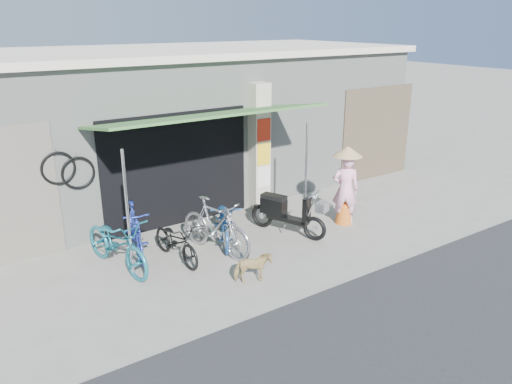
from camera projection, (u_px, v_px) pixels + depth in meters
ground at (293, 252)px, 9.87m from camera, size 80.00×80.00×0.00m
road_strip at (510, 380)px, 6.34m from camera, size 80.00×6.00×0.01m
bicycle_shop at (176, 119)px, 13.25m from camera, size 12.30×5.30×3.66m
shop_pillar at (259, 147)px, 11.74m from camera, size 0.42×0.44×3.00m
awning at (209, 118)px, 9.84m from camera, size 4.60×1.88×2.72m
neighbour_right at (377, 133)px, 14.11m from camera, size 2.60×0.06×2.60m
bike_teal at (117, 243)px, 9.03m from camera, size 1.07×2.05×1.03m
bike_blue at (135, 230)px, 9.60m from camera, size 0.84×1.74×1.00m
bike_black at (176, 241)px, 9.38m from camera, size 0.66×1.54×0.79m
bike_silver at (215, 226)px, 9.66m from camera, size 0.96×1.93×1.12m
bike_navy at (225, 221)px, 10.16m from camera, size 1.30×1.81×0.91m
street_dog at (253, 268)px, 8.64m from camera, size 0.71×0.50×0.55m
moped at (286, 213)px, 10.58m from camera, size 0.87×1.73×1.03m
nun at (346, 186)px, 10.98m from camera, size 0.69×0.67×1.78m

